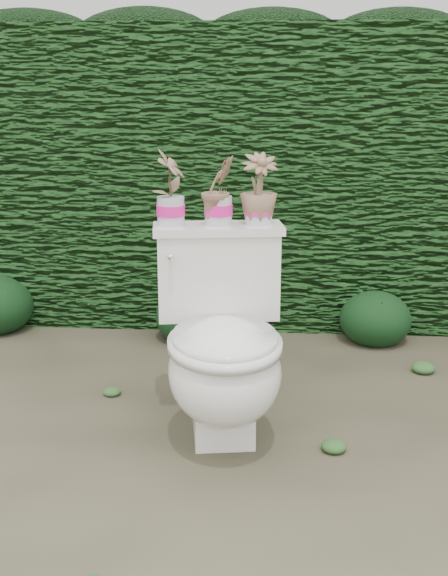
# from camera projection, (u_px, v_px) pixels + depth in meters

# --- Properties ---
(ground) EXTENTS (60.00, 60.00, 0.00)m
(ground) POSITION_uv_depth(u_px,v_px,m) (275.00, 424.00, 2.86)
(ground) COLOR brown
(ground) RESTS_ON ground
(hedge) EXTENTS (8.00, 1.00, 1.60)m
(hedge) POSITION_uv_depth(u_px,v_px,m) (279.00, 174.00, 4.18)
(hedge) COLOR #21511B
(hedge) RESTS_ON ground
(house_wall) EXTENTS (8.00, 3.50, 4.00)m
(house_wall) POSITION_uv_depth(u_px,v_px,m) (334.00, 20.00, 8.04)
(house_wall) COLOR silver
(house_wall) RESTS_ON ground
(toilet) EXTENTS (0.55, 0.74, 0.78)m
(toilet) POSITION_uv_depth(u_px,v_px,m) (223.00, 349.00, 2.66)
(toilet) COLOR silver
(toilet) RESTS_ON ground
(potted_plant_left) EXTENTS (0.13, 0.16, 0.27)m
(potted_plant_left) POSITION_uv_depth(u_px,v_px,m) (170.00, 190.00, 2.73)
(potted_plant_left) COLOR #348228
(potted_plant_left) RESTS_ON toilet
(potted_plant_center) EXTENTS (0.18, 0.17, 0.25)m
(potted_plant_center) POSITION_uv_depth(u_px,v_px,m) (218.00, 192.00, 2.75)
(potted_plant_center) COLOR #348228
(potted_plant_center) RESTS_ON toilet
(potted_plant_right) EXTENTS (0.18, 0.18, 0.26)m
(potted_plant_right) POSITION_uv_depth(u_px,v_px,m) (259.00, 191.00, 2.76)
(potted_plant_right) COLOR #348228
(potted_plant_right) RESTS_ON toilet
(liriope_clump_2) EXTENTS (0.37, 0.37, 0.30)m
(liriope_clump_2) POSITION_uv_depth(u_px,v_px,m) (191.00, 311.00, 3.79)
(liriope_clump_2) COLOR #133614
(liriope_clump_2) RESTS_ON ground
(liriope_clump_3) EXTENTS (0.37, 0.37, 0.30)m
(liriope_clump_3) POSITION_uv_depth(u_px,v_px,m) (376.00, 314.00, 3.75)
(liriope_clump_3) COLOR #133614
(liriope_clump_3) RESTS_ON ground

